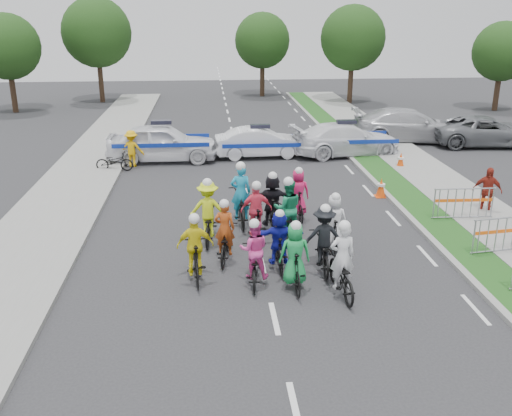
{
  "coord_description": "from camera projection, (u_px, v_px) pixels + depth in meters",
  "views": [
    {
      "loc": [
        -1.36,
        -10.99,
        6.46
      ],
      "look_at": [
        -0.04,
        4.27,
        1.1
      ],
      "focal_mm": 40.0,
      "sensor_mm": 36.0,
      "label": 1
    }
  ],
  "objects": [
    {
      "name": "ground",
      "position": [
        275.0,
        318.0,
        12.58
      ],
      "size": [
        90.0,
        90.0,
        0.0
      ],
      "primitive_type": "plane",
      "color": "#28282B",
      "rests_on": "ground"
    },
    {
      "name": "curb_right",
      "position": [
        419.0,
        227.0,
        17.67
      ],
      "size": [
        0.2,
        60.0,
        0.12
      ],
      "primitive_type": "cube",
      "color": "gray",
      "rests_on": "ground"
    },
    {
      "name": "grass_strip",
      "position": [
        441.0,
        227.0,
        17.73
      ],
      "size": [
        1.2,
        60.0,
        0.11
      ],
      "primitive_type": "cube",
      "color": "#234F19",
      "rests_on": "ground"
    },
    {
      "name": "sidewalk_right",
      "position": [
        496.0,
        225.0,
        17.87
      ],
      "size": [
        2.4,
        60.0,
        0.13
      ],
      "primitive_type": "cube",
      "color": "gray",
      "rests_on": "ground"
    },
    {
      "name": "sidewalk_left",
      "position": [
        35.0,
        239.0,
        16.73
      ],
      "size": [
        3.0,
        60.0,
        0.13
      ],
      "primitive_type": "cube",
      "color": "gray",
      "rests_on": "ground"
    },
    {
      "name": "rider_0",
      "position": [
        341.0,
        270.0,
        13.46
      ],
      "size": [
        0.78,
        1.92,
        1.92
      ],
      "rotation": [
        0.0,
        0.0,
        3.21
      ],
      "color": "black",
      "rests_on": "ground"
    },
    {
      "name": "rider_1",
      "position": [
        295.0,
        262.0,
        13.73
      ],
      "size": [
        0.76,
        1.71,
        1.79
      ],
      "rotation": [
        0.0,
        0.0,
        3.16
      ],
      "color": "black",
      "rests_on": "ground"
    },
    {
      "name": "rider_2",
      "position": [
        254.0,
        259.0,
        14.0
      ],
      "size": [
        0.77,
        1.75,
        1.74
      ],
      "rotation": [
        0.0,
        0.0,
        3.05
      ],
      "color": "black",
      "rests_on": "ground"
    },
    {
      "name": "rider_3",
      "position": [
        196.0,
        254.0,
        14.14
      ],
      "size": [
        0.93,
        1.75,
        1.81
      ],
      "rotation": [
        0.0,
        0.0,
        3.21
      ],
      "color": "black",
      "rests_on": "ground"
    },
    {
      "name": "rider_4",
      "position": [
        323.0,
        245.0,
        14.68
      ],
      "size": [
        1.06,
        1.85,
        1.85
      ],
      "rotation": [
        0.0,
        0.0,
        3.08
      ],
      "color": "black",
      "rests_on": "ground"
    },
    {
      "name": "rider_5",
      "position": [
        279.0,
        243.0,
        14.79
      ],
      "size": [
        1.32,
        1.58,
        1.66
      ],
      "rotation": [
        0.0,
        0.0,
        3.14
      ],
      "color": "black",
      "rests_on": "ground"
    },
    {
      "name": "rider_6",
      "position": [
        225.0,
        240.0,
        15.35
      ],
      "size": [
        0.85,
        1.8,
        1.76
      ],
      "rotation": [
        0.0,
        0.0,
        2.99
      ],
      "color": "black",
      "rests_on": "ground"
    },
    {
      "name": "rider_7",
      "position": [
        333.0,
        228.0,
        15.91
      ],
      "size": [
        0.74,
        1.67,
        1.74
      ],
      "rotation": [
        0.0,
        0.0,
        3.11
      ],
      "color": "black",
      "rests_on": "ground"
    },
    {
      "name": "rider_8",
      "position": [
        287.0,
        217.0,
        16.58
      ],
      "size": [
        0.83,
        1.94,
        1.98
      ],
      "rotation": [
        0.0,
        0.0,
        3.15
      ],
      "color": "black",
      "rests_on": "ground"
    },
    {
      "name": "rider_9",
      "position": [
        256.0,
        218.0,
        16.58
      ],
      "size": [
        0.97,
        1.81,
        1.86
      ],
      "rotation": [
        0.0,
        0.0,
        3.25
      ],
      "color": "black",
      "rests_on": "ground"
    },
    {
      "name": "rider_10",
      "position": [
        208.0,
        217.0,
        16.53
      ],
      "size": [
        1.13,
        1.96,
        1.95
      ],
      "rotation": [
        0.0,
        0.0,
        3.05
      ],
      "color": "black",
      "rests_on": "ground"
    },
    {
      "name": "rider_11",
      "position": [
        272.0,
        205.0,
        17.41
      ],
      "size": [
        1.5,
        1.8,
        1.87
      ],
      "rotation": [
        0.0,
        0.0,
        3.11
      ],
      "color": "black",
      "rests_on": "ground"
    },
    {
      "name": "rider_12",
      "position": [
        241.0,
        203.0,
        17.94
      ],
      "size": [
        0.73,
        2.02,
        2.05
      ],
      "rotation": [
        0.0,
        0.0,
        3.16
      ],
      "color": "black",
      "rests_on": "ground"
    },
    {
      "name": "rider_13",
      "position": [
        298.0,
        199.0,
        18.31
      ],
      "size": [
        0.77,
        1.71,
        1.77
      ],
      "rotation": [
        0.0,
        0.0,
        3.2
      ],
      "color": "black",
      "rests_on": "ground"
    },
    {
      "name": "police_car_0",
      "position": [
        162.0,
        142.0,
        25.4
      ],
      "size": [
        4.94,
        2.07,
        1.67
      ],
      "primitive_type": "imported",
      "rotation": [
        0.0,
        0.0,
        1.55
      ],
      "color": "white",
      "rests_on": "ground"
    },
    {
      "name": "police_car_1",
      "position": [
        260.0,
        142.0,
        26.13
      ],
      "size": [
        4.17,
        1.64,
        1.35
      ],
      "primitive_type": "imported",
      "rotation": [
        0.0,
        0.0,
        1.62
      ],
      "color": "white",
      "rests_on": "ground"
    },
    {
      "name": "police_car_2",
      "position": [
        346.0,
        139.0,
        26.48
      ],
      "size": [
        5.38,
        2.91,
        1.48
      ],
      "primitive_type": "imported",
      "rotation": [
        0.0,
        0.0,
        1.74
      ],
      "color": "white",
      "rests_on": "ground"
    },
    {
      "name": "civilian_sedan",
      "position": [
        409.0,
        125.0,
        29.19
      ],
      "size": [
        5.98,
        3.01,
        1.67
      ],
      "primitive_type": "imported",
      "rotation": [
        0.0,
        0.0,
        1.45
      ],
      "color": "#AFB0B5",
      "rests_on": "ground"
    },
    {
      "name": "civilian_suv",
      "position": [
        486.0,
        131.0,
        28.29
      ],
      "size": [
        5.45,
        2.89,
        1.46
      ],
      "primitive_type": "imported",
      "rotation": [
        0.0,
        0.0,
        1.48
      ],
      "color": "slate",
      "rests_on": "ground"
    },
    {
      "name": "spectator_2",
      "position": [
        487.0,
        191.0,
        18.79
      ],
      "size": [
        1.01,
        0.75,
        1.59
      ],
      "primitive_type": "imported",
      "rotation": [
        0.0,
        0.0,
        -0.44
      ],
      "color": "maroon",
      "rests_on": "ground"
    },
    {
      "name": "marshal_hiviz",
      "position": [
        132.0,
        149.0,
        24.49
      ],
      "size": [
        1.1,
        0.75,
        1.58
      ],
      "primitive_type": "imported",
      "rotation": [
        0.0,
        0.0,
        2.98
      ],
      "color": "#E7AB0C",
      "rests_on": "ground"
    },
    {
      "name": "barrier_1",
      "position": [
        505.0,
        236.0,
        15.65
      ],
      "size": [
        2.05,
        0.77,
        1.12
      ],
      "primitive_type": null,
      "rotation": [
        0.0,
        0.0,
        0.14
      ],
      "color": "#A5A8AD",
      "rests_on": "ground"
    },
    {
      "name": "barrier_2",
      "position": [
        463.0,
        205.0,
        18.15
      ],
      "size": [
        2.01,
        0.55,
        1.12
      ],
      "primitive_type": null,
      "rotation": [
        0.0,
        0.0,
        -0.02
      ],
      "color": "#A5A8AD",
      "rests_on": "ground"
    },
    {
      "name": "cone_0",
      "position": [
        381.0,
        188.0,
        20.64
      ],
      "size": [
        0.4,
        0.4,
        0.7
      ],
      "color": "#F24C0C",
      "rests_on": "ground"
    },
    {
      "name": "cone_1",
      "position": [
        401.0,
        161.0,
        24.33
      ],
      "size": [
        0.4,
        0.4,
        0.7
      ],
      "color": "#F24C0C",
      "rests_on": "ground"
    },
    {
      "name": "parked_bike",
      "position": [
        114.0,
        162.0,
        23.93
      ],
      "size": [
        1.58,
        0.64,
        0.82
      ],
      "primitive_type": "imported",
      "rotation": [
        0.0,
        0.0,
        1.51
      ],
      "color": "black",
      "rests_on": "ground"
    },
    {
      "name": "tree_0",
      "position": [
        7.0,
        47.0,
        36.4
      ],
      "size": [
        4.2,
        4.2,
        6.3
      ],
      "color": "#382619",
      "rests_on": "ground"
    },
    {
      "name": "tree_1",
      "position": [
        353.0,
        38.0,
        40.03
      ],
      "size": [
        4.55,
        4.55,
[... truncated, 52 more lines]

